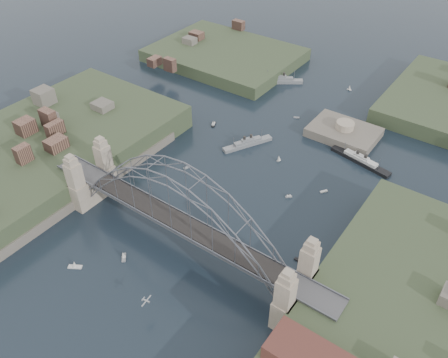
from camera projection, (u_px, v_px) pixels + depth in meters
ground at (182, 246)px, 113.59m from camera, size 500.00×500.00×0.00m
bridge at (179, 211)px, 105.79m from camera, size 84.00×13.80×24.60m
shore_west at (38, 160)px, 138.28m from camera, size 50.50×90.00×12.00m
headland_nw at (225, 59)px, 197.83m from camera, size 60.00×45.00×9.00m
fort_island at (343, 137)px, 152.34m from camera, size 22.00×16.00×9.40m
naval_cruiser_near at (248, 143)px, 147.33m from camera, size 10.06×16.43×5.20m
naval_cruiser_far at (280, 81)px, 181.16m from camera, size 15.97×12.38×6.03m
ocean_liner at (360, 160)px, 140.20m from camera, size 20.58×6.81×5.02m
aeroplane at (146, 300)px, 95.22m from camera, size 1.76×3.24×0.47m
small_boat_a at (187, 167)px, 138.45m from camera, size 1.40×2.64×0.45m
small_boat_b at (289, 197)px, 127.82m from camera, size 1.84×1.73×1.43m
small_boat_c at (124, 256)px, 110.13m from camera, size 2.59×2.68×2.38m
small_boat_d at (324, 191)px, 129.72m from camera, size 1.84×2.24×0.45m
small_boat_e at (214, 124)px, 157.23m from camera, size 2.34×3.44×1.43m
small_boat_f at (279, 158)px, 140.54m from camera, size 1.36×1.50×2.38m
small_boat_h at (297, 118)px, 160.90m from camera, size 2.13×1.48×0.45m
small_boat_i at (299, 261)px, 109.83m from camera, size 2.55×0.86×0.45m
small_boat_j at (75, 265)px, 107.94m from camera, size 3.38×2.67×2.38m
small_boat_k at (350, 88)px, 176.35m from camera, size 1.74×1.17×2.38m
small_boat_l at (140, 132)px, 153.61m from camera, size 1.62×2.72×0.45m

